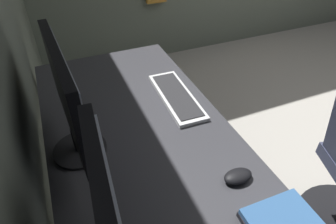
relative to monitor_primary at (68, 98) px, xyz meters
name	(u,v)px	position (x,y,z in m)	size (l,w,h in m)	color
desk	(156,175)	(-0.17, -0.24, -0.31)	(1.84, 0.74, 0.73)	#38383D
monitor_primary	(68,98)	(0.00, 0.00, 0.00)	(0.51, 0.20, 0.43)	black
keyboard_main	(176,96)	(0.17, -0.48, -0.23)	(0.42, 0.15, 0.02)	silver
mouse_main	(238,176)	(-0.35, -0.47, -0.23)	(0.06, 0.10, 0.03)	black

